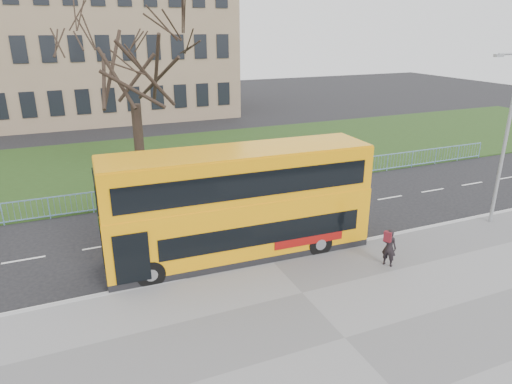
{
  "coord_description": "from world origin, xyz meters",
  "views": [
    {
      "loc": [
        -6.77,
        -16.0,
        8.75
      ],
      "look_at": [
        0.44,
        1.0,
        2.05
      ],
      "focal_mm": 32.0,
      "sensor_mm": 36.0,
      "label": 1
    }
  ],
  "objects": [
    {
      "name": "grass_verge",
      "position": [
        0.0,
        14.3,
        0.04
      ],
      "size": [
        80.0,
        15.4,
        0.08
      ],
      "primitive_type": "cube",
      "color": "#233A15",
      "rests_on": "ground"
    },
    {
      "name": "pedestrian",
      "position": [
        3.95,
        -3.68,
        0.87
      ],
      "size": [
        0.6,
        0.66,
        1.5
      ],
      "primitive_type": "imported",
      "rotation": [
        0.0,
        0.0,
        2.14
      ],
      "color": "black",
      "rests_on": "pavement"
    },
    {
      "name": "pavement",
      "position": [
        0.0,
        -6.75,
        0.06
      ],
      "size": [
        80.0,
        10.5,
        0.12
      ],
      "primitive_type": "cube",
      "color": "slate",
      "rests_on": "ground"
    },
    {
      "name": "yellow_bus",
      "position": [
        -0.91,
        -0.51,
        2.34
      ],
      "size": [
        10.49,
        2.87,
        4.36
      ],
      "rotation": [
        0.0,
        0.0,
        -0.04
      ],
      "color": "#F49E0A",
      "rests_on": "ground"
    },
    {
      "name": "street_lamp",
      "position": [
        10.98,
        -2.18,
        4.3
      ],
      "size": [
        1.62,
        0.17,
        7.63
      ],
      "rotation": [
        0.0,
        0.0,
        0.0
      ],
      "color": "#969A9E",
      "rests_on": "pavement"
    },
    {
      "name": "kerb",
      "position": [
        0.0,
        -1.55,
        0.07
      ],
      "size": [
        80.0,
        0.2,
        0.14
      ],
      "primitive_type": "cube",
      "color": "#9C9D9F",
      "rests_on": "ground"
    },
    {
      "name": "civic_building",
      "position": [
        -5.0,
        35.0,
        7.0
      ],
      "size": [
        30.0,
        15.0,
        14.0
      ],
      "primitive_type": "cube",
      "color": "#886F56",
      "rests_on": "ground"
    },
    {
      "name": "bare_tree",
      "position": [
        -3.0,
        10.0,
        5.6
      ],
      "size": [
        7.73,
        7.73,
        11.04
      ],
      "primitive_type": null,
      "color": "black",
      "rests_on": "grass_verge"
    },
    {
      "name": "guard_railing",
      "position": [
        0.0,
        6.6,
        0.55
      ],
      "size": [
        40.0,
        0.12,
        1.1
      ],
      "primitive_type": null,
      "color": "#7AAAD9",
      "rests_on": "ground"
    },
    {
      "name": "ground",
      "position": [
        0.0,
        0.0,
        0.0
      ],
      "size": [
        120.0,
        120.0,
        0.0
      ],
      "primitive_type": "plane",
      "color": "black",
      "rests_on": "ground"
    }
  ]
}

